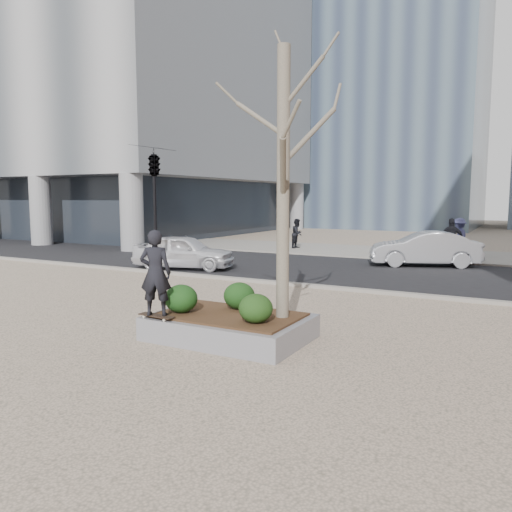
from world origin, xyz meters
The scene contains 17 objects.
ground centered at (0.00, 0.00, 0.00)m, with size 120.00×120.00×0.00m, color tan.
street centered at (0.00, 10.00, 0.01)m, with size 60.00×8.00×0.02m, color black.
far_sidewalk centered at (0.00, 17.00, 0.01)m, with size 60.00×6.00×0.02m, color gray.
planter centered at (1.00, 0.00, 0.23)m, with size 3.00×2.00×0.45m, color gray.
planter_mulch centered at (1.00, 0.00, 0.47)m, with size 2.70×1.70×0.04m, color #382314.
sycamore_tree centered at (2.00, 0.30, 3.79)m, with size 2.80×2.80×6.60m, color gray, non-canonical shape.
shrub_left centered at (0.09, -0.34, 0.77)m, with size 0.65×0.65×0.56m, color #183A12.
shrub_middle centered at (0.93, 0.49, 0.76)m, with size 0.64×0.64×0.54m, color #153A12.
shrub_right centered at (1.78, -0.35, 0.76)m, with size 0.62×0.62×0.53m, color #143510.
skateboard centered at (-0.10, -0.87, 0.49)m, with size 0.78×0.20×0.07m, color black, non-canonical shape.
skateboarder centered at (-0.10, -0.87, 1.34)m, with size 0.60×0.39×1.63m, color black.
police_car centered at (-5.59, 7.35, 0.68)m, with size 1.56×3.89×1.33m, color white.
car_silver centered at (2.43, 12.63, 0.72)m, with size 1.48×4.24×1.40m, color #ACAEB4.
pedestrian_a centered at (-4.98, 16.78, 0.82)m, with size 0.78×0.61×1.60m, color black.
pedestrian_b centered at (3.24, 16.88, 0.92)m, with size 1.16×0.67×1.80m, color #434779.
pedestrian_c centered at (3.10, 15.33, 0.94)m, with size 1.07×0.45×1.83m, color black.
traffic_light_near centered at (-5.50, 5.60, 2.25)m, with size 0.60×2.48×4.50m, color black, non-canonical shape.
Camera 1 is at (6.02, -8.13, 2.74)m, focal length 35.00 mm.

